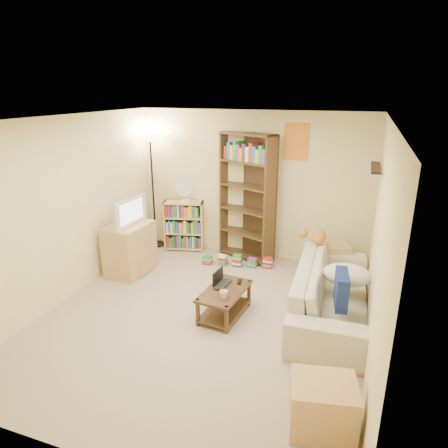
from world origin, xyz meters
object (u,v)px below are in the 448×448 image
(coffee_table, at_px, (225,299))
(short_bookshelf, at_px, (184,226))
(sofa, at_px, (332,292))
(laptop, at_px, (226,285))
(mug, at_px, (224,294))
(television, at_px, (127,212))
(desk_fan, at_px, (184,190))
(floor_lamp, at_px, (151,158))
(tall_bookshelf, at_px, (247,195))
(end_cabinet, at_px, (323,406))
(side_table, at_px, (330,260))
(tv_stand, at_px, (130,249))
(tabby_cat, at_px, (317,236))

(coffee_table, bearing_deg, short_bookshelf, 132.90)
(sofa, distance_m, laptop, 1.36)
(mug, bearing_deg, television, 153.92)
(coffee_table, bearing_deg, desk_fan, 132.57)
(laptop, bearing_deg, sofa, -70.24)
(sofa, height_order, desk_fan, desk_fan)
(floor_lamp, bearing_deg, tall_bookshelf, 0.00)
(desk_fan, distance_m, end_cabinet, 4.44)
(television, distance_m, side_table, 3.24)
(television, relative_size, tall_bookshelf, 0.35)
(tv_stand, relative_size, television, 1.06)
(sofa, xyz_separation_m, tall_bookshelf, (-1.57, 1.45, 0.80))
(sofa, relative_size, television, 3.07)
(laptop, relative_size, floor_lamp, 0.17)
(tv_stand, bearing_deg, short_bookshelf, 75.64)
(tabby_cat, xyz_separation_m, tv_stand, (-2.83, -0.61, -0.36))
(floor_lamp, bearing_deg, short_bookshelf, 0.00)
(laptop, bearing_deg, desk_fan, 42.60)
(sofa, xyz_separation_m, tv_stand, (-3.16, 0.27, 0.07))
(tabby_cat, relative_size, desk_fan, 1.19)
(laptop, relative_size, short_bookshelf, 0.38)
(short_bookshelf, height_order, floor_lamp, floor_lamp)
(tabby_cat, distance_m, floor_lamp, 3.21)
(television, bearing_deg, mug, -111.45)
(tabby_cat, xyz_separation_m, mug, (-0.92, -1.54, -0.34))
(tall_bookshelf, bearing_deg, tv_stand, -121.26)
(short_bookshelf, relative_size, side_table, 1.61)
(television, xyz_separation_m, desk_fan, (0.46, 1.14, 0.12))
(tall_bookshelf, distance_m, short_bookshelf, 1.36)
(coffee_table, relative_size, laptop, 2.51)
(coffee_table, xyz_separation_m, end_cabinet, (1.40, -1.45, 0.00))
(laptop, distance_m, mug, 0.32)
(tv_stand, distance_m, desk_fan, 1.43)
(tall_bookshelf, xyz_separation_m, short_bookshelf, (-1.18, -0.00, -0.68))
(tabby_cat, distance_m, short_bookshelf, 2.51)
(coffee_table, height_order, end_cabinet, end_cabinet)
(mug, xyz_separation_m, desk_fan, (-1.46, 2.08, 0.72))
(short_bookshelf, bearing_deg, laptop, -65.56)
(mug, distance_m, short_bookshelf, 2.60)
(tall_bookshelf, bearing_deg, tabby_cat, -2.85)
(mug, height_order, side_table, side_table)
(coffee_table, relative_size, desk_fan, 1.98)
(desk_fan, bearing_deg, tabby_cat, -12.65)
(short_bookshelf, bearing_deg, tv_stand, -122.95)
(floor_lamp, bearing_deg, sofa, -23.41)
(sofa, bearing_deg, end_cabinet, -178.81)
(side_table, xyz_separation_m, end_cabinet, (0.23, -3.07, -0.05))
(laptop, distance_m, end_cabinet, 2.11)
(coffee_table, distance_m, tv_stand, 2.00)
(tall_bookshelf, bearing_deg, coffee_table, -59.98)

